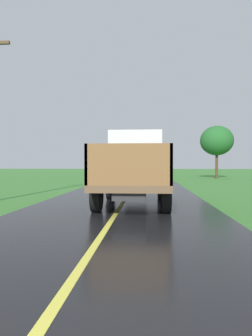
% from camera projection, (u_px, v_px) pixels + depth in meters
% --- Properties ---
extents(banana_truck_near, '(2.38, 5.82, 2.80)m').
position_uv_depth(banana_truck_near, '(136.00, 166.00, 11.57)').
color(banana_truck_near, '#2D2D30').
rests_on(banana_truck_near, road_surface).
extents(roadside_tree_near_left, '(3.55, 3.55, 5.70)m').
position_uv_depth(roadside_tree_near_left, '(217.00, 141.00, 32.66)').
color(roadside_tree_near_left, '#4C3823').
rests_on(roadside_tree_near_left, ground).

